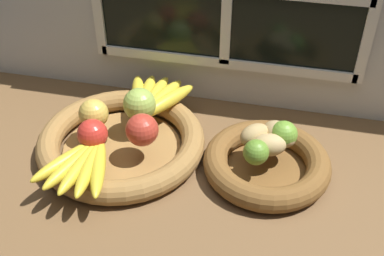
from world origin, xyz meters
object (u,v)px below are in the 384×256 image
object	(u,v)px
fruit_bowl_right	(267,163)
potato_oblong	(255,135)
apple_red_right	(142,130)
apple_red_front	(92,134)
potato_large	(269,145)
apple_green_back	(140,104)
lime_near	(256,153)
apple_golden_left	(94,114)
potato_back	(279,134)
lime_far	(284,134)
banana_bunch_front	(82,163)
fruit_bowl_left	(121,142)
banana_bunch_back	(153,98)

from	to	relation	value
fruit_bowl_right	potato_oblong	bearing A→B (deg)	142.13
apple_red_right	potato_oblong	bearing A→B (deg)	11.95
apple_red_front	potato_large	xyz separation A→B (cm)	(36.94, 5.88, -0.90)
apple_green_back	lime_near	distance (cm)	29.65
apple_golden_left	lime_near	bearing A→B (deg)	-6.88
apple_green_back	potato_large	xyz separation A→B (cm)	(30.32, -6.22, -1.44)
potato_back	lime_far	xyz separation A→B (cm)	(0.92, -0.47, 0.42)
apple_red_front	lime_near	bearing A→B (deg)	3.93
apple_green_back	banana_bunch_front	distance (cm)	20.52
fruit_bowl_left	potato_back	bearing A→B (deg)	6.49
fruit_bowl_right	apple_red_front	bearing A→B (deg)	-170.96
apple_green_back	potato_oblong	distance (cm)	27.35
apple_golden_left	banana_bunch_front	bearing A→B (deg)	-77.62
lime_far	potato_oblong	bearing A→B (deg)	-170.75
apple_green_back	banana_bunch_front	bearing A→B (deg)	-107.24
fruit_bowl_left	banana_bunch_back	world-z (taller)	banana_bunch_back
fruit_bowl_right	banana_bunch_back	xyz separation A→B (cm)	(-29.06, 12.38, 4.49)
apple_golden_left	potato_oblong	bearing A→B (deg)	2.45
fruit_bowl_left	apple_red_right	world-z (taller)	apple_red_right
fruit_bowl_left	potato_back	distance (cm)	35.56
fruit_bowl_left	potato_back	xyz separation A→B (cm)	(34.92, 3.97, 5.40)
banana_bunch_back	lime_near	xyz separation A→B (cm)	(26.73, -15.88, 1.02)
banana_bunch_front	fruit_bowl_left	bearing A→B (deg)	76.25
banana_bunch_front	apple_red_right	bearing A→B (deg)	48.87
fruit_bowl_right	banana_bunch_front	bearing A→B (deg)	-159.99
fruit_bowl_right	apple_red_front	xyz separation A→B (cm)	(-36.94, -5.88, 6.10)
apple_red_front	fruit_bowl_right	bearing A→B (deg)	9.04
apple_red_right	lime_near	distance (cm)	24.67
fruit_bowl_right	apple_red_front	distance (cm)	37.90
apple_green_back	potato_large	bearing A→B (deg)	-11.60
potato_back	potato_large	xyz separation A→B (cm)	(-1.81, -3.97, -0.18)
potato_large	potato_oblong	xyz separation A→B (cm)	(-3.25, 2.53, 0.10)
apple_green_back	banana_bunch_front	size ratio (longest dim) A/B	0.40
potato_large	potato_back	bearing A→B (deg)	65.56
fruit_bowl_left	lime_far	distance (cm)	36.48
fruit_bowl_right	apple_red_front	world-z (taller)	apple_red_front
apple_red_right	banana_bunch_front	xyz separation A→B (cm)	(-9.39, -10.75, -2.11)
apple_golden_left	apple_red_right	size ratio (longest dim) A/B	0.94
apple_golden_left	banana_bunch_back	world-z (taller)	apple_golden_left
apple_red_right	potato_large	world-z (taller)	apple_red_right
potato_oblong	apple_golden_left	bearing A→B (deg)	-177.55
fruit_bowl_right	apple_golden_left	xyz separation A→B (cm)	(-39.48, 0.98, 6.18)
fruit_bowl_right	apple_red_right	size ratio (longest dim) A/B	3.85
potato_large	potato_oblong	bearing A→B (deg)	142.13
apple_red_front	banana_bunch_back	xyz separation A→B (cm)	(7.88, 18.26, -1.61)
banana_bunch_back	potato_back	world-z (taller)	potato_back
fruit_bowl_left	apple_red_front	world-z (taller)	apple_red_front
fruit_bowl_right	lime_far	distance (cm)	7.30
apple_red_front	lime_far	world-z (taller)	apple_red_front
fruit_bowl_left	fruit_bowl_right	world-z (taller)	same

